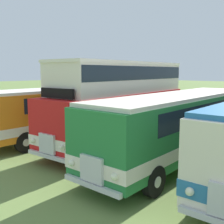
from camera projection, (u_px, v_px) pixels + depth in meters
bus_first_in_row at (67, 108)px, 16.90m from camera, size 2.95×10.70×2.99m
bus_second_in_row at (121, 100)px, 14.95m from camera, size 2.88×10.20×4.49m
bus_third_in_row at (180, 121)px, 12.38m from camera, size 2.79×11.35×2.99m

